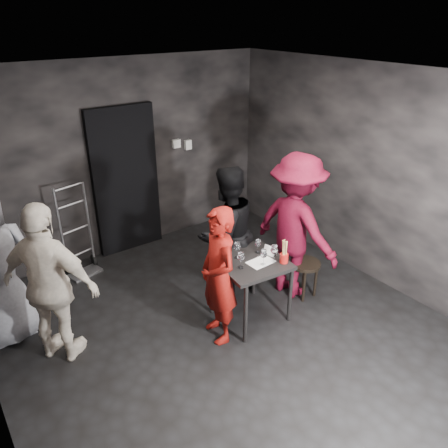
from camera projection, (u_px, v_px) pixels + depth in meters
floor at (227, 333)px, 4.84m from camera, size 4.50×5.00×0.02m
ceiling at (228, 79)px, 3.65m from camera, size 4.50×5.00×0.02m
wall_back at (122, 160)px, 6.07m from camera, size 4.50×0.04×2.70m
wall_right at (373, 177)px, 5.43m from camera, size 0.04×5.00×2.70m
doorway at (126, 181)px, 6.16m from camera, size 0.95×0.10×2.10m
wallbox_upper at (176, 144)px, 6.44m from camera, size 0.12×0.06×0.12m
wallbox_lower at (188, 145)px, 6.56m from camera, size 0.10×0.06×0.14m
hand_truck at (81, 257)px, 5.89m from camera, size 0.42×0.35×1.25m
tasting_table at (251, 268)px, 4.83m from camera, size 0.72×0.72×0.75m
stool at (305, 269)px, 5.33m from camera, size 0.37×0.37×0.47m
server_red at (219, 275)px, 4.48m from camera, size 0.46×0.62×1.54m
woman_black at (227, 227)px, 5.18m from camera, size 0.92×0.56×1.82m
man_maroon at (297, 213)px, 5.11m from camera, size 0.81×1.47×2.17m
bystander_cream at (49, 275)px, 4.13m from camera, size 1.15×1.21×1.93m
tasting_mat at (261, 262)px, 4.76m from camera, size 0.30×0.20×0.00m
wine_glass_a at (241, 260)px, 4.61m from camera, size 0.09×0.09×0.20m
wine_glass_b at (228, 253)px, 4.72m from camera, size 0.10×0.10×0.21m
wine_glass_c at (237, 250)px, 4.80m from camera, size 0.10×0.10×0.21m
wine_glass_d at (264, 257)px, 4.66m from camera, size 0.09×0.09×0.20m
wine_glass_e at (274, 253)px, 4.72m from camera, size 0.09×0.09×0.22m
wine_glass_f at (258, 246)px, 4.90m from camera, size 0.08×0.08×0.18m
wine_bottle at (228, 255)px, 4.65m from camera, size 0.08×0.08×0.32m
breadstick_cup at (284, 252)px, 4.70m from camera, size 0.09×0.09×0.29m
reserved_card at (269, 251)px, 4.88m from camera, size 0.11×0.15×0.11m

